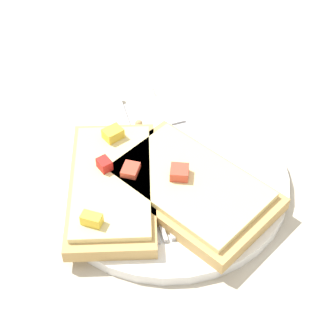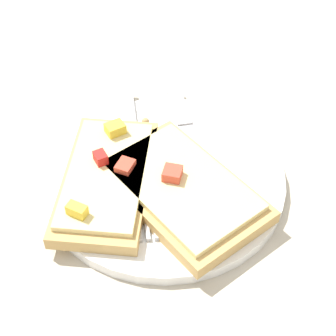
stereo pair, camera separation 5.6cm
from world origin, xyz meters
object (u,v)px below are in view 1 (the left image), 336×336
object	(u,v)px
knife	(181,129)
pizza_slice_corner	(112,184)
fork	(137,165)
pizza_slice_main	(189,187)
plate	(168,179)

from	to	relation	value
knife	pizza_slice_corner	size ratio (longest dim) A/B	1.11
fork	pizza_slice_corner	world-z (taller)	pizza_slice_corner
fork	pizza_slice_corner	xyz separation A→B (m)	(0.03, -0.03, 0.01)
pizza_slice_main	fork	bearing A→B (deg)	7.95
plate	knife	size ratio (longest dim) A/B	1.28
plate	fork	xyz separation A→B (m)	(-0.02, -0.03, 0.01)
knife	pizza_slice_main	xyz separation A→B (m)	(0.09, -0.01, 0.01)
knife	pizza_slice_main	size ratio (longest dim) A/B	1.00
plate	pizza_slice_corner	xyz separation A→B (m)	(0.01, -0.06, 0.02)
pizza_slice_main	pizza_slice_corner	xyz separation A→B (m)	(-0.02, -0.07, 0.00)
pizza_slice_main	plate	bearing A→B (deg)	-7.92
fork	knife	bearing A→B (deg)	124.41
fork	pizza_slice_main	bearing A→B (deg)	39.58
plate	knife	xyz separation A→B (m)	(-0.06, 0.02, 0.01)
fork	pizza_slice_corner	distance (m)	0.04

